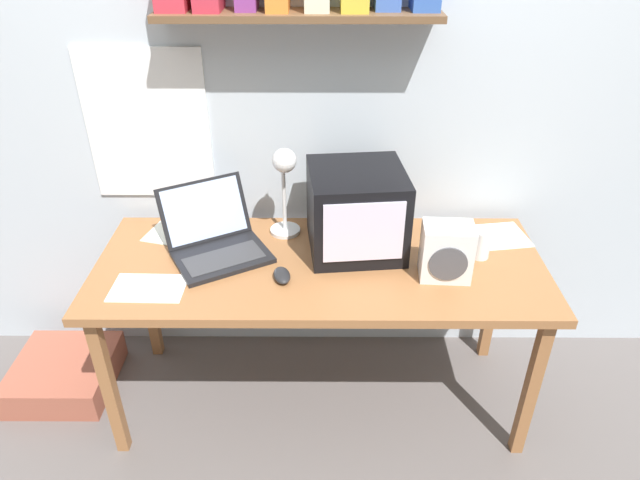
% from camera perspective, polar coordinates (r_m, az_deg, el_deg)
% --- Properties ---
extents(ground_plane, '(12.00, 12.00, 0.00)m').
position_cam_1_polar(ground_plane, '(2.64, 0.00, -15.25)').
color(ground_plane, '#625B59').
extents(back_wall, '(5.60, 0.24, 2.60)m').
position_cam_1_polar(back_wall, '(2.30, -0.08, 16.11)').
color(back_wall, silver).
rests_on(back_wall, ground_plane).
extents(corner_desk, '(1.70, 0.68, 0.72)m').
position_cam_1_polar(corner_desk, '(2.20, 0.00, -3.54)').
color(corner_desk, '#9A6238').
rests_on(corner_desk, ground_plane).
extents(crt_monitor, '(0.39, 0.39, 0.32)m').
position_cam_1_polar(crt_monitor, '(2.19, 3.65, 2.97)').
color(crt_monitor, black).
rests_on(crt_monitor, corner_desk).
extents(laptop, '(0.47, 0.47, 0.24)m').
position_cam_1_polar(laptop, '(2.25, -10.50, 0.34)').
color(laptop, black).
rests_on(laptop, corner_desk).
extents(desk_lamp, '(0.12, 0.16, 0.39)m').
position_cam_1_polar(desk_lamp, '(2.20, -3.57, 6.18)').
color(desk_lamp, white).
rests_on(desk_lamp, corner_desk).
extents(juice_glass, '(0.07, 0.07, 0.12)m').
position_cam_1_polar(juice_glass, '(2.26, 15.81, -0.49)').
color(juice_glass, white).
rests_on(juice_glass, corner_desk).
extents(space_heater, '(0.19, 0.14, 0.21)m').
position_cam_1_polar(space_heater, '(2.09, 12.52, -1.15)').
color(space_heater, white).
rests_on(space_heater, corner_desk).
extents(computer_mouse, '(0.08, 0.12, 0.03)m').
position_cam_1_polar(computer_mouse, '(2.08, -3.83, -3.54)').
color(computer_mouse, '#232326').
rests_on(computer_mouse, corner_desk).
extents(open_notebook, '(0.25, 0.26, 0.00)m').
position_cam_1_polar(open_notebook, '(2.44, -14.28, 0.87)').
color(open_notebook, white).
rests_on(open_notebook, corner_desk).
extents(loose_paper_near_monitor, '(0.29, 0.24, 0.00)m').
position_cam_1_polar(loose_paper_near_monitor, '(2.43, 16.93, 0.34)').
color(loose_paper_near_monitor, white).
rests_on(loose_paper_near_monitor, corner_desk).
extents(loose_paper_near_laptop, '(0.26, 0.17, 0.00)m').
position_cam_1_polar(loose_paper_near_laptop, '(2.12, -16.79, -4.61)').
color(loose_paper_near_laptop, white).
rests_on(loose_paper_near_laptop, corner_desk).
extents(floor_cushion, '(0.42, 0.42, 0.14)m').
position_cam_1_polar(floor_cushion, '(2.87, -24.15, -12.08)').
color(floor_cushion, '#A25540').
rests_on(floor_cushion, ground_plane).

